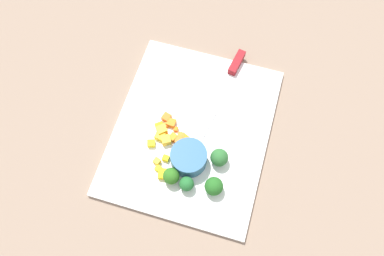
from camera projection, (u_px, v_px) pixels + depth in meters
name	position (u px, v px, depth m)	size (l,w,h in m)	color
ground_plane	(192.00, 132.00, 0.92)	(4.00, 4.00, 0.00)	gray
cutting_board	(192.00, 131.00, 0.91)	(0.43, 0.35, 0.01)	white
prep_bowl	(189.00, 158.00, 0.86)	(0.08, 0.08, 0.04)	#2E5F87
chef_knife	(225.00, 84.00, 0.95)	(0.32, 0.08, 0.02)	silver
carrot_dice_0	(179.00, 140.00, 0.89)	(0.02, 0.02, 0.01)	orange
carrot_dice_1	(181.00, 136.00, 0.89)	(0.01, 0.01, 0.01)	orange
carrot_dice_2	(166.00, 117.00, 0.91)	(0.02, 0.02, 0.01)	orange
carrot_dice_3	(176.00, 129.00, 0.90)	(0.01, 0.01, 0.01)	orange
carrot_dice_4	(168.00, 140.00, 0.89)	(0.01, 0.01, 0.01)	orange
carrot_dice_5	(171.00, 124.00, 0.90)	(0.02, 0.02, 0.01)	orange
carrot_dice_6	(164.00, 135.00, 0.89)	(0.01, 0.01, 0.01)	orange
carrot_dice_7	(166.00, 125.00, 0.90)	(0.01, 0.01, 0.01)	orange
carrot_dice_8	(185.00, 138.00, 0.89)	(0.02, 0.02, 0.01)	orange
carrot_dice_9	(160.00, 127.00, 0.90)	(0.02, 0.02, 0.02)	orange
carrot_dice_10	(173.00, 137.00, 0.89)	(0.01, 0.02, 0.01)	orange
pepper_dice_0	(160.00, 136.00, 0.89)	(0.02, 0.02, 0.02)	yellow
pepper_dice_1	(162.00, 130.00, 0.89)	(0.02, 0.02, 0.02)	yellow
pepper_dice_2	(162.00, 174.00, 0.85)	(0.02, 0.02, 0.02)	yellow
pepper_dice_3	(158.00, 168.00, 0.86)	(0.01, 0.01, 0.01)	yellow
pepper_dice_4	(166.00, 140.00, 0.88)	(0.02, 0.02, 0.02)	yellow
pepper_dice_5	(157.00, 161.00, 0.87)	(0.01, 0.01, 0.01)	yellow
pepper_dice_6	(166.00, 158.00, 0.87)	(0.01, 0.01, 0.01)	yellow
pepper_dice_7	(151.00, 144.00, 0.88)	(0.02, 0.01, 0.01)	yellow
broccoli_floret_0	(219.00, 158.00, 0.85)	(0.04, 0.04, 0.04)	#94C358
broccoli_floret_1	(171.00, 176.00, 0.84)	(0.04, 0.04, 0.04)	#92C26B
broccoli_floret_2	(214.00, 186.00, 0.83)	(0.04, 0.04, 0.04)	#85B562
broccoli_floret_3	(187.00, 184.00, 0.83)	(0.03, 0.03, 0.04)	#91B667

